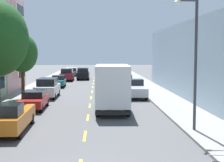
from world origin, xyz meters
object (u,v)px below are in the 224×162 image
at_px(parked_hatchback_teal, 58,81).
at_px(moving_black_sedan, 83,74).
at_px(parked_sedan_champagne, 119,74).
at_px(parked_sedan_red, 34,100).
at_px(street_tree_third, 22,53).
at_px(delivery_box_truck, 112,85).
at_px(parked_hatchback_navy, 126,80).
at_px(parked_pickup_orange, 9,117).
at_px(parked_pickup_silver, 135,89).
at_px(parked_suv_white, 48,88).
at_px(street_lamp, 193,55).
at_px(parked_hatchback_charcoal, 72,72).
at_px(parked_suv_burgundy, 67,75).

distance_m(parked_hatchback_teal, moving_black_sedan, 12.26).
bearing_deg(parked_sedan_champagne, parked_sedan_red, -105.52).
bearing_deg(street_tree_third, delivery_box_truck, -37.79).
bearing_deg(parked_hatchback_navy, parked_sedan_champagne, 90.38).
distance_m(parked_pickup_orange, parked_sedan_champagne, 39.72).
bearing_deg(parked_pickup_orange, parked_hatchback_navy, 70.93).
relative_size(parked_pickup_silver, parked_suv_white, 1.11).
bearing_deg(street_lamp, parked_pickup_orange, 177.16).
distance_m(delivery_box_truck, parked_pickup_silver, 8.16).
height_order(parked_hatchback_navy, parked_sedan_champagne, parked_hatchback_navy).
bearing_deg(parked_hatchback_navy, parked_pickup_silver, -90.02).
xyz_separation_m(parked_sedan_red, moving_black_sedan, (2.55, 28.69, 0.24)).
relative_size(parked_pickup_silver, moving_black_sedan, 1.12).
relative_size(delivery_box_truck, parked_pickup_silver, 1.37).
distance_m(delivery_box_truck, parked_sedan_red, 6.37).
distance_m(street_tree_third, parked_hatchback_charcoal, 32.15).
height_order(parked_suv_burgundy, parked_hatchback_teal, parked_suv_burgundy).
height_order(delivery_box_truck, parked_pickup_orange, delivery_box_truck).
relative_size(parked_suv_burgundy, parked_sedan_champagne, 1.06).
bearing_deg(parked_sedan_champagne, parked_hatchback_charcoal, 145.82).
bearing_deg(moving_black_sedan, delivery_box_truck, -83.13).
bearing_deg(parked_pickup_silver, parked_sedan_champagne, 90.20).
xyz_separation_m(parked_pickup_silver, parked_hatchback_teal, (-8.89, 10.20, -0.07)).
xyz_separation_m(parked_hatchback_charcoal, moving_black_sedan, (2.49, -8.43, 0.23)).
bearing_deg(parked_hatchback_teal, street_lamp, -67.15).
distance_m(delivery_box_truck, moving_black_sedan, 30.03).
relative_size(parked_pickup_orange, parked_hatchback_teal, 1.33).
bearing_deg(delivery_box_truck, street_lamp, -58.93).
xyz_separation_m(street_lamp, parked_pickup_orange, (-10.25, 0.51, -3.50)).
distance_m(delivery_box_truck, parked_pickup_orange, 8.91).
distance_m(parked_suv_burgundy, parked_sedan_champagne, 9.95).
bearing_deg(parked_pickup_silver, parked_sedan_red, -143.32).
xyz_separation_m(parked_hatchback_charcoal, parked_sedan_red, (-0.06, -37.12, -0.01)).
bearing_deg(parked_suv_burgundy, parked_pickup_orange, -90.12).
distance_m(parked_pickup_silver, parked_sedan_champagne, 24.74).
xyz_separation_m(delivery_box_truck, parked_hatchback_navy, (2.62, 18.81, -1.22)).
bearing_deg(parked_hatchback_charcoal, street_tree_third, -93.78).
xyz_separation_m(parked_pickup_silver, parked_sedan_champagne, (-0.09, 24.74, -0.08)).
height_order(street_tree_third, parked_suv_white, street_tree_third).
bearing_deg(parked_hatchback_charcoal, moving_black_sedan, -73.52).
distance_m(street_lamp, parked_hatchback_charcoal, 46.43).
relative_size(street_lamp, parked_hatchback_teal, 1.80).
bearing_deg(street_lamp, parked_suv_burgundy, 106.58).
bearing_deg(parked_suv_white, parked_pickup_orange, -89.96).
relative_size(delivery_box_truck, parked_pickup_orange, 1.37).
xyz_separation_m(parked_pickup_silver, parked_suv_burgundy, (-8.64, 19.66, 0.16)).
xyz_separation_m(street_tree_third, parked_suv_white, (2.09, 1.39, -3.41)).
xyz_separation_m(parked_pickup_orange, parked_hatchback_teal, (-0.18, 24.24, -0.07)).
bearing_deg(parked_pickup_silver, street_lamp, -83.95).
height_order(street_lamp, parked_suv_burgundy, street_lamp).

